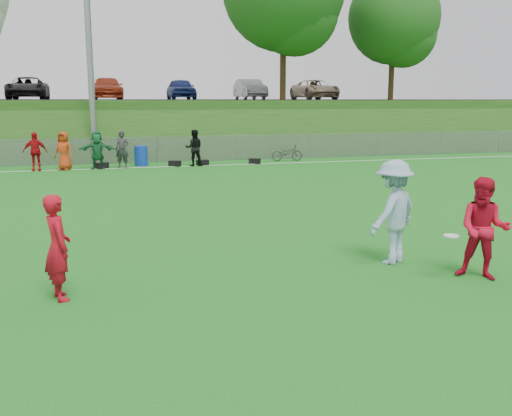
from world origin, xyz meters
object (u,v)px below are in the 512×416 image
object	(u,v)px
player_red_center	(484,229)
recycling_bin	(141,156)
bicycle	(287,153)
player_red_left	(58,247)
frisbee	(451,236)
player_blue	(393,212)

from	to	relation	value
player_red_center	recycling_bin	world-z (taller)	player_red_center
bicycle	player_red_left	bearing A→B (deg)	159.82
player_red_left	recycling_bin	size ratio (longest dim) A/B	1.78
frisbee	player_red_center	bearing A→B (deg)	-2.28
player_red_left	player_blue	xyz separation A→B (m)	(5.95, 0.40, 0.16)
player_red_left	recycling_bin	bearing A→B (deg)	-25.48
player_blue	bicycle	world-z (taller)	player_blue
player_red_center	recycling_bin	distance (m)	19.67
player_red_left	player_red_center	distance (m)	7.02
player_blue	frisbee	world-z (taller)	player_blue
player_red_left	bicycle	xyz separation A→B (m)	(10.03, 18.52, -0.42)
frisbee	recycling_bin	size ratio (longest dim) A/B	0.28
player_red_center	frisbee	bearing A→B (deg)	-140.16
player_red_left	player_red_center	bearing A→B (deg)	-114.50
player_red_left	player_blue	bearing A→B (deg)	-103.26
frisbee	recycling_bin	world-z (taller)	recycling_bin
recycling_bin	bicycle	xyz separation A→B (m)	(7.34, 0.23, -0.06)
player_red_center	frisbee	world-z (taller)	player_red_center
frisbee	bicycle	distance (m)	19.75
player_blue	recycling_bin	size ratio (longest dim) A/B	2.11
player_red_center	player_red_left	bearing A→B (deg)	-145.27
player_red_left	player_red_center	world-z (taller)	player_red_center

